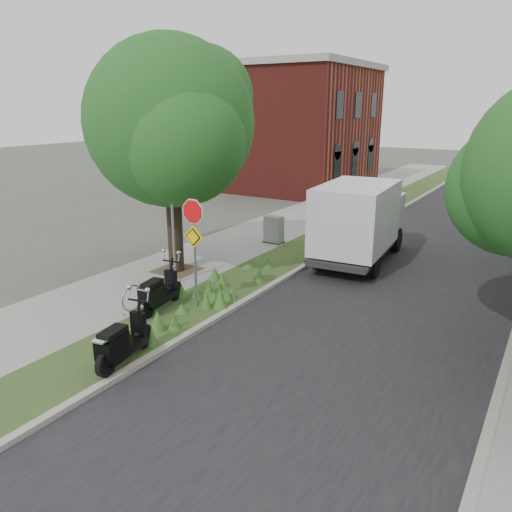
{
  "coord_description": "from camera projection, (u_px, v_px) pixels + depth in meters",
  "views": [
    {
      "loc": [
        6.96,
        -9.71,
        5.61
      ],
      "look_at": [
        -0.51,
        2.37,
        1.3
      ],
      "focal_mm": 35.0,
      "sensor_mm": 36.0,
      "label": 1
    }
  ],
  "objects": [
    {
      "name": "bike_hoop",
      "position": [
        132.0,
        298.0,
        13.75
      ],
      "size": [
        0.06,
        0.78,
        0.77
      ],
      "color": "#A5A8AD",
      "rests_on": "ground"
    },
    {
      "name": "sidewalk_near",
      "position": [
        274.0,
        229.0,
        23.29
      ],
      "size": [
        3.5,
        60.0,
        0.12
      ],
      "primitive_type": "cube",
      "color": "gray",
      "rests_on": "ground"
    },
    {
      "name": "ground",
      "position": [
        225.0,
        329.0,
        13.03
      ],
      "size": [
        120.0,
        120.0,
        0.0
      ],
      "primitive_type": "plane",
      "color": "#4C5147",
      "rests_on": "ground"
    },
    {
      "name": "sign_assembly",
      "position": [
        194.0,
        231.0,
        13.53
      ],
      "size": [
        0.94,
        0.08,
        3.22
      ],
      "color": "#A5A8AD",
      "rests_on": "ground"
    },
    {
      "name": "bare_post",
      "position": [
        173.0,
        222.0,
        15.49
      ],
      "size": [
        0.08,
        0.08,
        4.0
      ],
      "color": "#A5A8AD",
      "rests_on": "ground"
    },
    {
      "name": "scooter_near",
      "position": [
        119.0,
        347.0,
        10.84
      ],
      "size": [
        0.64,
        1.96,
        0.94
      ],
      "color": "black",
      "rests_on": "ground"
    },
    {
      "name": "street_tree_main",
      "position": [
        170.0,
        131.0,
        16.02
      ],
      "size": [
        6.21,
        5.54,
        7.66
      ],
      "color": "black",
      "rests_on": "ground"
    },
    {
      "name": "brick_building",
      "position": [
        295.0,
        126.0,
        34.49
      ],
      "size": [
        9.4,
        10.4,
        8.3
      ],
      "color": "maroon",
      "rests_on": "ground"
    },
    {
      "name": "kerb_near",
      "position": [
        349.0,
        240.0,
        21.4
      ],
      "size": [
        0.2,
        60.0,
        0.13
      ],
      "primitive_type": "cube",
      "color": "#9E9991",
      "rests_on": "ground"
    },
    {
      "name": "scooter_far",
      "position": [
        157.0,
        296.0,
        13.73
      ],
      "size": [
        0.6,
        1.96,
        0.94
      ],
      "color": "black",
      "rests_on": "ground"
    },
    {
      "name": "box_truck",
      "position": [
        360.0,
        218.0,
        18.2
      ],
      "size": [
        2.64,
        5.75,
        2.53
      ],
      "color": "#262628",
      "rests_on": "ground"
    },
    {
      "name": "road",
      "position": [
        433.0,
        253.0,
        19.66
      ],
      "size": [
        7.0,
        60.0,
        0.01
      ],
      "primitive_type": "cube",
      "color": "black",
      "rests_on": "ground"
    },
    {
      "name": "verge",
      "position": [
        328.0,
        237.0,
        21.91
      ],
      "size": [
        2.0,
        60.0,
        0.12
      ],
      "primitive_type": "cube",
      "color": "#2C431D",
      "rests_on": "ground"
    },
    {
      "name": "utility_cabinet",
      "position": [
        274.0,
        230.0,
        20.64
      ],
      "size": [
        0.85,
        0.58,
        1.1
      ],
      "color": "#262628",
      "rests_on": "ground"
    }
  ]
}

